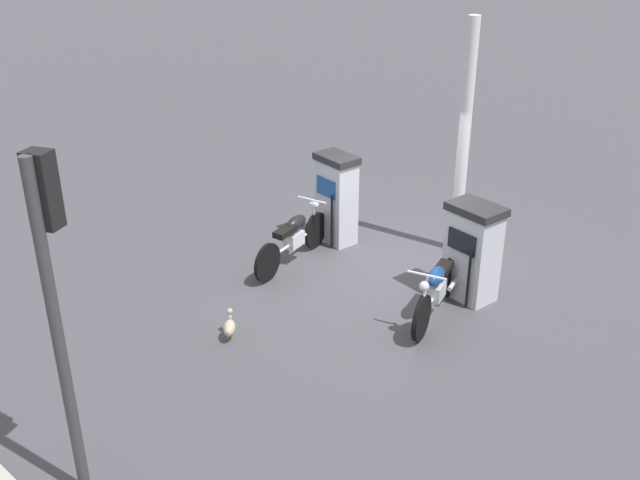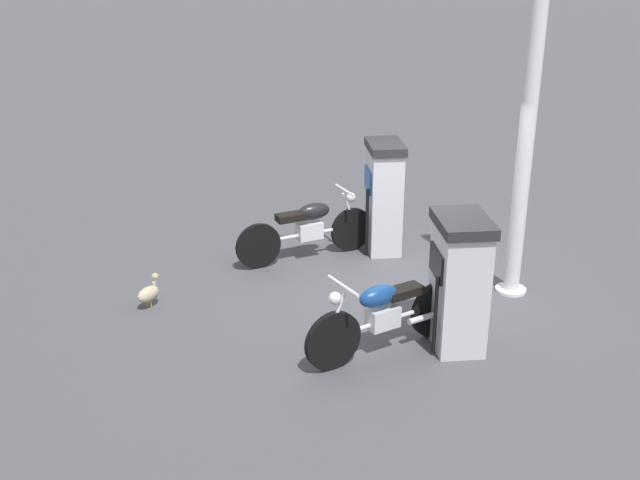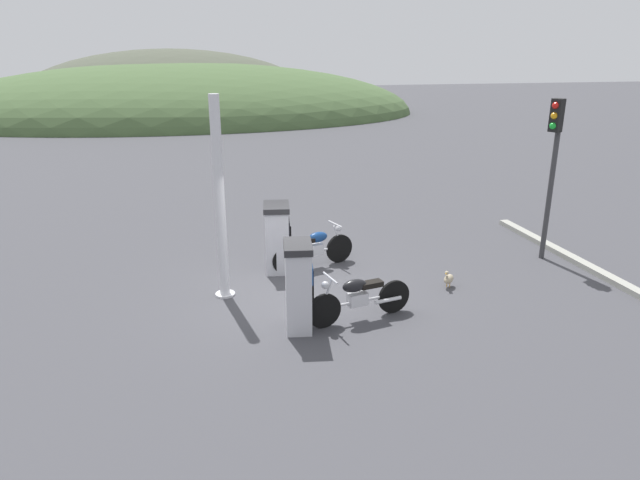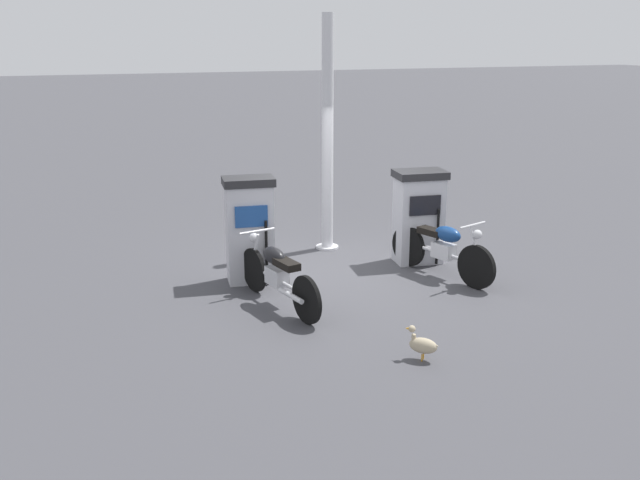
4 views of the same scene
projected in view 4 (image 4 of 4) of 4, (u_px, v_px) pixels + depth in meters
The scene contains 7 objects.
ground_plane at pixel (341, 274), 11.34m from camera, with size 120.00×120.00×0.00m, color #424247.
fuel_pump_near at pixel (250, 229), 10.79m from camera, with size 0.60×0.81×1.62m.
fuel_pump_far at pixel (419, 216), 11.75m from camera, with size 0.68×0.88×1.54m.
motorcycle_near_pump at pixel (277, 273), 9.90m from camera, with size 2.07×0.68×0.96m.
motorcycle_far_pump at pixel (443, 248), 11.07m from camera, with size 1.98×0.83×0.97m.
wandering_duck at pixel (423, 345), 8.30m from camera, with size 0.35×0.36×0.41m.
canopy_support_pole at pixel (327, 140), 12.17m from camera, with size 0.40×0.40×4.00m.
Camera 4 is at (9.97, -4.00, 3.68)m, focal length 40.12 mm.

